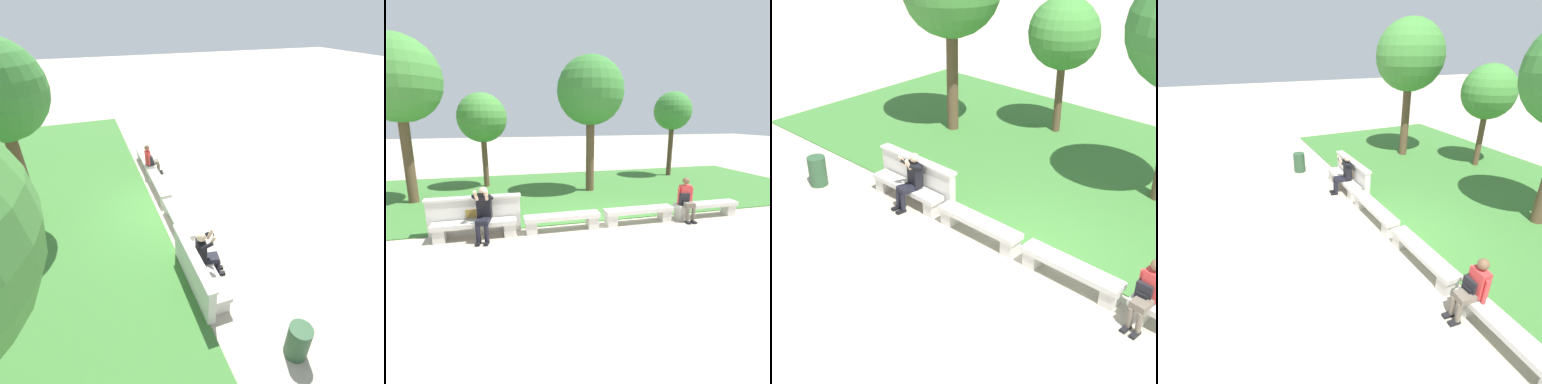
# 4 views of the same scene
# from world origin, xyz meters

# --- Properties ---
(ground_plane) EXTENTS (80.00, 80.00, 0.00)m
(ground_plane) POSITION_xyz_m (0.00, 0.00, 0.00)
(ground_plane) COLOR #B2A593
(grass_strip) EXTENTS (20.79, 8.00, 0.03)m
(grass_strip) POSITION_xyz_m (0.00, 4.38, 0.01)
(grass_strip) COLOR #3D7533
(grass_strip) RESTS_ON ground
(bench_main) EXTENTS (2.04, 0.40, 0.45)m
(bench_main) POSITION_xyz_m (-3.37, 0.00, 0.30)
(bench_main) COLOR beige
(bench_main) RESTS_ON ground
(bench_near) EXTENTS (2.04, 0.40, 0.45)m
(bench_near) POSITION_xyz_m (-1.12, 0.00, 0.30)
(bench_near) COLOR beige
(bench_near) RESTS_ON ground
(bench_mid) EXTENTS (2.04, 0.40, 0.45)m
(bench_mid) POSITION_xyz_m (1.12, 0.00, 0.30)
(bench_mid) COLOR beige
(bench_mid) RESTS_ON ground
(bench_far) EXTENTS (2.04, 0.40, 0.45)m
(bench_far) POSITION_xyz_m (3.37, 0.00, 0.30)
(bench_far) COLOR beige
(bench_far) RESTS_ON ground
(backrest_wall_with_plaque) EXTENTS (2.37, 0.24, 1.01)m
(backrest_wall_with_plaque) POSITION_xyz_m (-3.37, 0.34, 0.52)
(backrest_wall_with_plaque) COLOR beige
(backrest_wall_with_plaque) RESTS_ON ground
(person_photographer) EXTENTS (0.51, 0.76, 1.32)m
(person_photographer) POSITION_xyz_m (-3.13, -0.08, 0.74)
(person_photographer) COLOR black
(person_photographer) RESTS_ON ground
(person_distant) EXTENTS (0.48, 0.69, 1.26)m
(person_distant) POSITION_xyz_m (2.62, -0.07, 0.67)
(person_distant) COLOR black
(person_distant) RESTS_ON ground
(backpack) EXTENTS (0.28, 0.24, 0.43)m
(backpack) POSITION_xyz_m (2.55, -0.03, 0.63)
(backpack) COLOR black
(backpack) RESTS_ON bench_far
(tree_right_background) EXTENTS (2.79, 2.79, 5.59)m
(tree_right_background) POSITION_xyz_m (-5.72, 3.97, 4.15)
(tree_right_background) COLOR brown
(tree_right_background) RESTS_ON ground
(tree_far_back) EXTENTS (2.04, 2.04, 3.98)m
(tree_far_back) POSITION_xyz_m (-3.27, 5.98, 2.94)
(tree_far_back) COLOR brown
(tree_far_back) RESTS_ON ground
(trash_bin) EXTENTS (0.44, 0.44, 0.75)m
(trash_bin) POSITION_xyz_m (-5.64, -0.94, 0.38)
(trash_bin) COLOR #2D5133
(trash_bin) RESTS_ON ground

